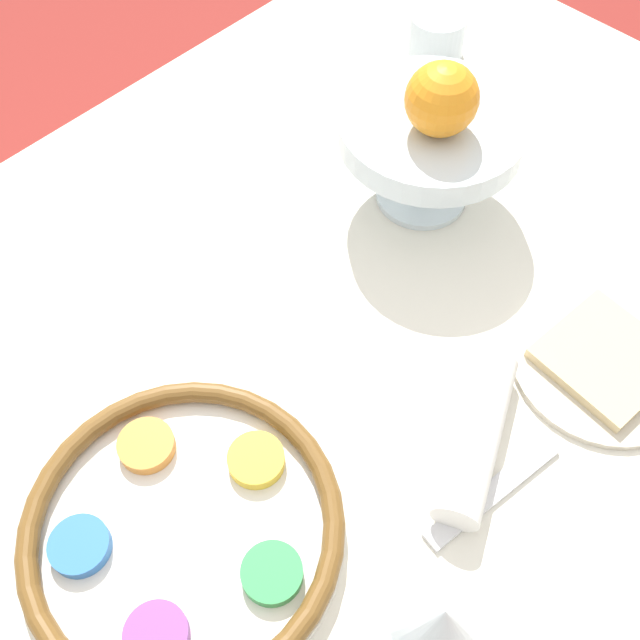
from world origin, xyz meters
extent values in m
plane|color=maroon|center=(0.00, 0.00, 0.00)|extent=(8.00, 8.00, 0.00)
cube|color=silver|center=(0.00, 0.00, 0.38)|extent=(1.41, 0.95, 0.76)
cylinder|color=silver|center=(-0.21, -0.05, 0.76)|extent=(0.29, 0.29, 0.01)
torus|color=brown|center=(-0.21, -0.05, 0.78)|extent=(0.29, 0.29, 0.02)
cylinder|color=gold|center=(-0.12, -0.05, 0.77)|extent=(0.05, 0.05, 0.01)
cylinder|color=orange|center=(-0.18, 0.04, 0.77)|extent=(0.05, 0.05, 0.01)
cylinder|color=#2D6BB7|center=(-0.28, 0.01, 0.77)|extent=(0.05, 0.05, 0.01)
cylinder|color=#844299|center=(-0.28, -0.10, 0.77)|extent=(0.05, 0.05, 0.01)
cylinder|color=#33934C|center=(-0.18, -0.13, 0.77)|extent=(0.05, 0.05, 0.01)
cone|color=silver|center=(-0.13, -0.26, 0.86)|extent=(0.06, 0.06, 0.07)
cylinder|color=silver|center=(0.26, 0.06, 0.76)|extent=(0.11, 0.11, 0.01)
cylinder|color=silver|center=(0.26, 0.06, 0.81)|extent=(0.03, 0.03, 0.08)
cylinder|color=silver|center=(0.26, 0.06, 0.86)|extent=(0.21, 0.21, 0.03)
sphere|color=orange|center=(0.25, 0.05, 0.92)|extent=(0.08, 0.08, 0.08)
cylinder|color=beige|center=(0.21, -0.22, 0.76)|extent=(0.19, 0.19, 0.01)
cube|color=#D1B784|center=(0.21, -0.22, 0.77)|extent=(0.13, 0.13, 0.01)
cylinder|color=white|center=(0.04, -0.18, 0.78)|extent=(0.18, 0.11, 0.05)
cylinder|color=silver|center=(0.48, 0.22, 0.79)|extent=(0.08, 0.08, 0.06)
cube|color=silver|center=(0.02, -0.22, 0.76)|extent=(0.16, 0.04, 0.01)
camera|label=1|loc=(-0.28, -0.28, 1.43)|focal=42.00mm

